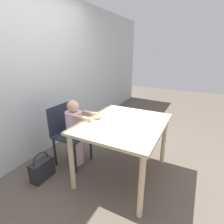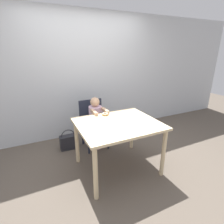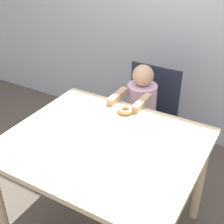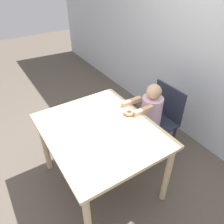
# 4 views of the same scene
# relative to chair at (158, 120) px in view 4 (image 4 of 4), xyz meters

# --- Properties ---
(ground_plane) EXTENTS (12.00, 12.00, 0.00)m
(ground_plane) POSITION_rel_chair_xyz_m (0.08, -0.84, -0.48)
(ground_plane) COLOR brown
(wall_back) EXTENTS (8.00, 0.05, 2.50)m
(wall_back) POSITION_rel_chair_xyz_m (0.08, 0.62, 0.77)
(wall_back) COLOR silver
(wall_back) RESTS_ON ground_plane
(dining_table) EXTENTS (1.16, 0.98, 0.78)m
(dining_table) POSITION_rel_chair_xyz_m (0.08, -0.84, 0.20)
(dining_table) COLOR beige
(dining_table) RESTS_ON ground_plane
(chair) EXTENTS (0.45, 0.44, 0.89)m
(chair) POSITION_rel_chair_xyz_m (0.00, 0.00, 0.00)
(chair) COLOR #232838
(chair) RESTS_ON ground_plane
(child_figure) EXTENTS (0.25, 0.45, 0.99)m
(child_figure) POSITION_rel_chair_xyz_m (0.00, -0.13, 0.02)
(child_figure) COLOR silver
(child_figure) RESTS_ON ground_plane
(donut) EXTENTS (0.11, 0.11, 0.04)m
(donut) POSITION_rel_chair_xyz_m (0.04, -0.47, 0.32)
(donut) COLOR tan
(donut) RESTS_ON dining_table
(napkin) EXTENTS (0.28, 0.28, 0.00)m
(napkin) POSITION_rel_chair_xyz_m (0.00, -0.87, 0.30)
(napkin) COLOR white
(napkin) RESTS_ON dining_table
(handbag) EXTENTS (0.31, 0.15, 0.39)m
(handbag) POSITION_rel_chair_xyz_m (-0.48, 0.07, -0.34)
(handbag) COLOR #232328
(handbag) RESTS_ON ground_plane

